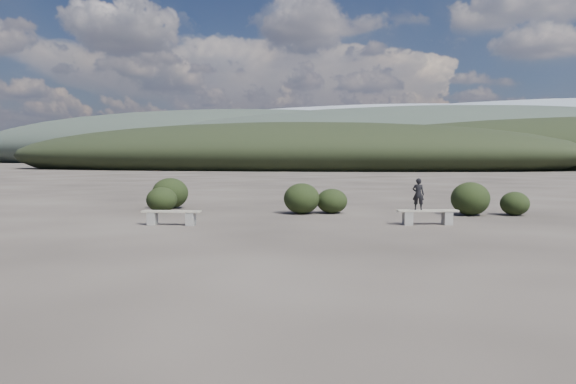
# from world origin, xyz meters

# --- Properties ---
(ground) EXTENTS (1200.00, 1200.00, 0.00)m
(ground) POSITION_xyz_m (0.00, 0.00, 0.00)
(ground) COLOR #2C2722
(ground) RESTS_ON ground
(bench_left) EXTENTS (1.83, 0.65, 0.45)m
(bench_left) POSITION_xyz_m (-4.13, 3.99, 0.27)
(bench_left) COLOR gray
(bench_left) RESTS_ON ground
(bench_right) EXTENTS (1.88, 0.89, 0.46)m
(bench_right) POSITION_xyz_m (3.45, 6.01, 0.28)
(bench_right) COLOR gray
(bench_right) RESTS_ON ground
(seated_person) EXTENTS (0.37, 0.26, 0.97)m
(seated_person) POSITION_xyz_m (3.17, 5.92, 0.95)
(seated_person) COLOR black
(seated_person) RESTS_ON bench_right
(shrub_a) EXTENTS (1.16, 1.16, 0.95)m
(shrub_a) POSITION_xyz_m (-6.32, 7.70, 0.48)
(shrub_a) COLOR black
(shrub_a) RESTS_ON ground
(shrub_b) EXTENTS (1.32, 1.32, 1.13)m
(shrub_b) POSITION_xyz_m (-1.05, 8.39, 0.57)
(shrub_b) COLOR black
(shrub_b) RESTS_ON ground
(shrub_c) EXTENTS (1.15, 1.15, 0.92)m
(shrub_c) POSITION_xyz_m (0.00, 8.85, 0.46)
(shrub_c) COLOR black
(shrub_c) RESTS_ON ground
(shrub_d) EXTENTS (1.37, 1.37, 1.20)m
(shrub_d) POSITION_xyz_m (4.93, 9.32, 0.60)
(shrub_d) COLOR black
(shrub_d) RESTS_ON ground
(shrub_e) EXTENTS (1.02, 1.02, 0.85)m
(shrub_e) POSITION_xyz_m (6.47, 9.70, 0.43)
(shrub_e) COLOR black
(shrub_e) RESTS_ON ground
(shrub_f) EXTENTS (1.47, 1.47, 1.24)m
(shrub_f) POSITION_xyz_m (-6.75, 9.30, 0.62)
(shrub_f) COLOR black
(shrub_f) RESTS_ON ground
(mountain_ridges) EXTENTS (500.00, 400.00, 56.00)m
(mountain_ridges) POSITION_xyz_m (-7.48, 339.06, 10.84)
(mountain_ridges) COLOR black
(mountain_ridges) RESTS_ON ground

